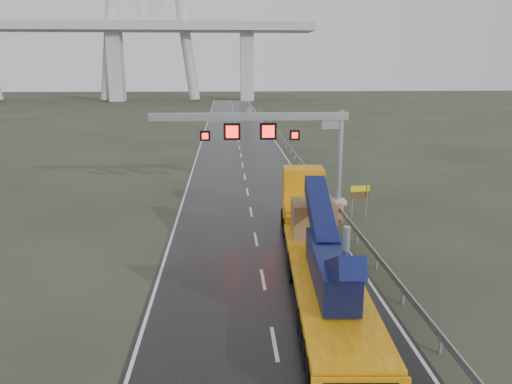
{
  "coord_description": "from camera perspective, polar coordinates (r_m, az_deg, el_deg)",
  "views": [
    {
      "loc": [
        -1.75,
        -19.12,
        10.4
      ],
      "look_at": [
        -0.03,
        9.37,
        3.2
      ],
      "focal_mm": 35.0,
      "sensor_mm": 36.0,
      "label": 1
    }
  ],
  "objects": [
    {
      "name": "sign_gantry",
      "position": [
        37.62,
        2.47,
        6.83
      ],
      "size": [
        14.9,
        1.2,
        7.42
      ],
      "color": "#A9A9A4",
      "rests_on": "ground"
    },
    {
      "name": "striped_barrier",
      "position": [
        35.41,
        9.33,
        -2.15
      ],
      "size": [
        0.77,
        0.58,
        1.15
      ],
      "primitive_type": "cube",
      "rotation": [
        0.0,
        0.0,
        -0.36
      ],
      "color": "red",
      "rests_on": "ground"
    },
    {
      "name": "ground",
      "position": [
        21.84,
        1.6,
        -14.29
      ],
      "size": [
        400.0,
        400.0,
        0.0
      ],
      "primitive_type": "plane",
      "color": "#2C3223",
      "rests_on": "ground"
    },
    {
      "name": "guardrail",
      "position": [
        50.68,
        5.53,
        3.05
      ],
      "size": [
        0.2,
        140.0,
        1.4
      ],
      "primitive_type": null,
      "color": "gray",
      "rests_on": "ground"
    },
    {
      "name": "road",
      "position": [
        60.06,
        -1.74,
        4.18
      ],
      "size": [
        11.0,
        200.0,
        0.02
      ],
      "primitive_type": "cube",
      "color": "black",
      "rests_on": "ground"
    },
    {
      "name": "heavy_haul_truck",
      "position": [
        26.7,
        6.84,
        -4.68
      ],
      "size": [
        4.05,
        20.24,
        4.72
      ],
      "rotation": [
        0.0,
        0.0,
        -0.06
      ],
      "color": "#FFAE0E",
      "rests_on": "ground"
    },
    {
      "name": "exit_sign_pair",
      "position": [
        35.49,
        11.78,
        -0.36
      ],
      "size": [
        1.4,
        0.28,
        2.41
      ],
      "rotation": [
        0.0,
        0.0,
        0.16
      ],
      "color": "#9A9EA3",
      "rests_on": "ground"
    }
  ]
}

